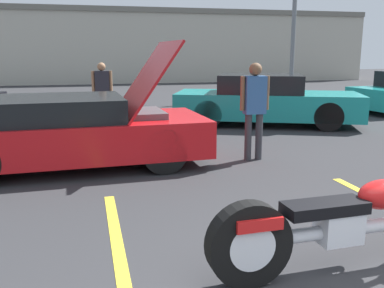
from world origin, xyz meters
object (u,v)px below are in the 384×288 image
object	(u,v)px
motorcycle	(352,223)
show_car_hood_open	(74,131)
light_pole	(297,3)
parked_car_mid_row	(265,101)
spectator_near_motorcycle	(102,88)
spectator_by_show_car	(255,103)

from	to	relation	value
motorcycle	show_car_hood_open	xyz separation A→B (m)	(-2.37, 4.09, 0.17)
light_pole	motorcycle	world-z (taller)	light_pole
show_car_hood_open	motorcycle	bearing A→B (deg)	-62.31
motorcycle	parked_car_mid_row	world-z (taller)	parked_car_mid_row
spectator_near_motorcycle	motorcycle	bearing A→B (deg)	-77.99
spectator_by_show_car	parked_car_mid_row	bearing A→B (deg)	63.67
motorcycle	show_car_hood_open	size ratio (longest dim) A/B	0.60
light_pole	show_car_hood_open	size ratio (longest dim) A/B	1.57
light_pole	show_car_hood_open	xyz separation A→B (m)	(-8.79, -9.70, -3.22)
spectator_by_show_car	show_car_hood_open	bearing A→B (deg)	174.70
show_car_hood_open	light_pole	bearing A→B (deg)	45.43
motorcycle	spectator_near_motorcycle	size ratio (longest dim) A/B	1.66
motorcycle	spectator_by_show_car	world-z (taller)	spectator_by_show_car
parked_car_mid_row	spectator_by_show_car	distance (m)	3.83
light_pole	spectator_near_motorcycle	distance (m)	10.30
spectator_near_motorcycle	parked_car_mid_row	bearing A→B (deg)	-13.49
show_car_hood_open	parked_car_mid_row	size ratio (longest dim) A/B	0.88
light_pole	spectator_by_show_car	world-z (taller)	light_pole
light_pole	parked_car_mid_row	world-z (taller)	light_pole
spectator_near_motorcycle	spectator_by_show_car	world-z (taller)	spectator_by_show_car
motorcycle	light_pole	bearing A→B (deg)	62.54
spectator_near_motorcycle	spectator_by_show_car	distance (m)	4.99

